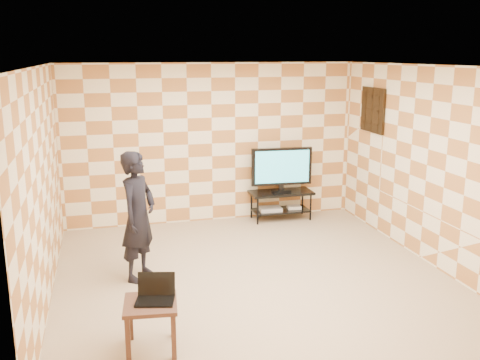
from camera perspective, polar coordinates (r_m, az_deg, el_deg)
The scene contains 14 objects.
floor at distance 7.14m, azimuth 1.23°, elevation -10.10°, with size 5.00×5.00×0.00m, color tan.
wall_back at distance 9.11m, azimuth -3.01°, elevation 3.90°, with size 5.00×0.02×2.70m, color #F4E3BE.
wall_front at distance 4.46m, azimuth 10.12°, elevation -6.43°, with size 5.00×0.02×2.70m, color #F4E3BE.
wall_left at distance 6.52m, azimuth -20.38°, elevation -0.75°, with size 0.02×5.00×2.70m, color #F4E3BE.
wall_right at distance 7.77m, azimuth 19.32°, elevation 1.52°, with size 0.02×5.00×2.70m, color #F4E3BE.
ceiling at distance 6.55m, azimuth 1.35°, elevation 12.10°, with size 5.00×5.00×0.02m, color white.
wall_art at distance 8.98m, azimuth 13.98°, elevation 7.26°, with size 0.04×0.72×0.72m.
tv_stand at distance 9.36m, azimuth 4.39°, elevation -2.02°, with size 1.09×0.49×0.50m.
tv at distance 9.23m, azimuth 4.45°, elevation 1.33°, with size 1.06×0.22×0.77m.
dvd_player at distance 9.33m, azimuth 3.23°, elevation -3.10°, with size 0.38×0.27×0.06m, color #B1B1B4.
game_console at distance 9.48m, azimuth 5.78°, elevation -2.90°, with size 0.23×0.17×0.05m, color silver.
side_table at distance 5.41m, azimuth -9.51°, elevation -13.58°, with size 0.56×0.56×0.50m.
laptop at distance 5.39m, azimuth -8.99°, elevation -11.98°, with size 0.43×0.37×0.25m.
person at distance 6.90m, azimuth -10.80°, elevation -3.81°, with size 0.61×0.40×1.67m, color black.
Camera 1 is at (-1.79, -6.30, 2.85)m, focal length 40.00 mm.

